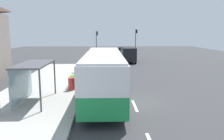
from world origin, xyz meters
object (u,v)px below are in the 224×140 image
Objects in this scene: white_van at (128,53)px; recycling_bin_blue at (75,78)px; recycling_bin_green at (73,82)px; recycling_bin_yellow at (74,80)px; traffic_light_far_side at (97,39)px; sedan_near at (122,50)px; traffic_light_near_side at (136,37)px; bus_shelter at (29,72)px; bus at (104,72)px; recycling_bin_red at (72,84)px.

recycling_bin_blue is (-6.40, -15.56, -0.69)m from white_van.
recycling_bin_green is 0.70m from recycling_bin_yellow.
recycling_bin_yellow is 0.70m from recycling_bin_blue.
recycling_bin_yellow is at bearing 90.00° from recycling_bin_green.
recycling_bin_yellow is 31.34m from traffic_light_far_side.
traffic_light_far_side reaches higher than recycling_bin_blue.
sedan_near is 4.68× the size of recycling_bin_blue.
recycling_bin_green is 0.18× the size of traffic_light_near_side.
traffic_light_far_side is at bearing 87.93° from recycling_bin_blue.
white_van is 14.69m from traffic_light_near_side.
recycling_bin_yellow is at bearing -102.72° from sedan_near.
bus_shelter is (-2.21, -5.02, 1.44)m from recycling_bin_blue.
bus is 2.49× the size of sedan_near.
bus is 4.12m from recycling_bin_yellow.
recycling_bin_red and recycling_bin_blue have the same top height.
bus_shelter is (-4.70, -1.26, 0.25)m from bus.
bus reaches higher than recycling_bin_green.
white_van is 18.14m from recycling_bin_green.
traffic_light_near_side is 1.32× the size of bus_shelter.
sedan_near is 29.52m from recycling_bin_yellow.
recycling_bin_yellow is 0.20× the size of traffic_light_far_side.
recycling_bin_blue is 0.18× the size of traffic_light_near_side.
bus is 11.63× the size of recycling_bin_yellow.
sedan_near is (0.10, 12.54, -0.55)m from white_van.
sedan_near is 4.68× the size of recycling_bin_yellow.
traffic_light_near_side reaches higher than bus.
bus_shelter is at bearing -112.71° from white_van.
traffic_light_near_side is (9.70, 31.81, 2.84)m from recycling_bin_red.
bus is 11.63× the size of recycling_bin_blue.
recycling_bin_red is (-2.49, 1.66, -1.19)m from bus.
white_van is at bearing 67.29° from bus_shelter.
traffic_light_far_side is at bearing 109.51° from white_van.
recycling_bin_blue is at bearing 66.21° from bus_shelter.
traffic_light_near_side is (9.70, 30.41, 2.84)m from recycling_bin_yellow.
recycling_bin_yellow is (0.00, 0.70, 0.00)m from recycling_bin_green.
traffic_light_near_side is 1.09× the size of traffic_light_far_side.
traffic_light_near_side reaches higher than recycling_bin_red.
recycling_bin_blue is 5.67m from bus_shelter.
recycling_bin_green is 32.04m from traffic_light_far_side.
traffic_light_far_side reaches higher than sedan_near.
recycling_bin_green is (-6.40, -16.96, -0.69)m from white_van.
recycling_bin_green is 0.24× the size of bus_shelter.
recycling_bin_yellow is at bearing -107.68° from traffic_light_near_side.
sedan_near is at bearing 77.86° from recycling_bin_red.
sedan_near is 0.84× the size of traffic_light_near_side.
traffic_light_far_side is (1.10, 30.51, 2.59)m from recycling_bin_blue.
recycling_bin_blue is at bearing -112.36° from white_van.
traffic_light_near_side is at bearing -5.32° from traffic_light_far_side.
recycling_bin_green is 1.40m from recycling_bin_blue.
traffic_light_far_side reaches higher than recycling_bin_red.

